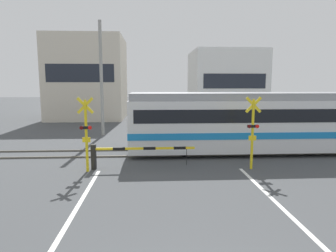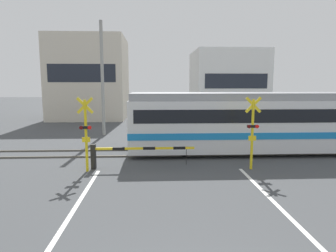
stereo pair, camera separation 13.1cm
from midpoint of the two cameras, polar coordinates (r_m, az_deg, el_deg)
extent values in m
cube|color=#5B564C|center=(14.99, 0.17, -5.68)|extent=(50.00, 0.10, 0.08)
cube|color=#5B564C|center=(16.38, -0.09, -4.49)|extent=(50.00, 0.10, 0.08)
cube|color=silver|center=(16.55, 18.73, 0.35)|extent=(14.44, 2.87, 2.55)
cube|color=gray|center=(16.43, 18.96, 5.39)|extent=(14.30, 2.53, 0.36)
cube|color=#197AC6|center=(16.60, 18.67, -0.96)|extent=(14.46, 2.93, 0.32)
cube|color=black|center=(16.49, 18.82, 2.33)|extent=(13.87, 2.91, 0.64)
cube|color=black|center=(15.38, -7.14, 2.32)|extent=(0.03, 2.01, 0.80)
cylinder|color=black|center=(14.98, 3.36, -4.37)|extent=(0.76, 0.12, 0.76)
cylinder|color=black|center=(16.37, 2.83, -3.29)|extent=(0.76, 0.12, 0.76)
cube|color=black|center=(13.10, -13.74, -5.71)|extent=(0.20, 0.20, 1.07)
cube|color=yellow|center=(12.79, -4.28, -4.28)|extent=(4.30, 0.09, 0.09)
cube|color=black|center=(12.87, -9.08, -4.28)|extent=(0.52, 0.10, 0.10)
cube|color=black|center=(12.79, -3.31, -4.27)|extent=(0.52, 0.10, 0.10)
cube|color=black|center=(12.84, 2.46, -4.22)|extent=(0.52, 0.10, 0.10)
cylinder|color=black|center=(12.96, 3.78, -5.89)|extent=(0.02, 0.02, 0.70)
cube|color=black|center=(19.19, 9.28, -1.25)|extent=(0.20, 0.20, 1.07)
cube|color=yellow|center=(18.81, 2.89, -0.29)|extent=(4.30, 0.09, 0.09)
cube|color=black|center=(18.95, 6.12, -0.27)|extent=(0.52, 0.10, 0.10)
cube|color=black|center=(18.79, 2.24, -0.30)|extent=(0.52, 0.10, 0.10)
cube|color=black|center=(18.72, -1.70, -0.33)|extent=(0.52, 0.10, 0.10)
cylinder|color=black|center=(18.78, -2.61, -1.52)|extent=(0.02, 0.02, 0.70)
cylinder|color=yellow|center=(12.64, -15.05, -1.85)|extent=(0.11, 0.11, 2.97)
cube|color=yellow|center=(12.49, -15.26, 3.79)|extent=(0.68, 0.04, 0.68)
cube|color=yellow|center=(12.49, -15.26, 3.79)|extent=(0.68, 0.04, 0.68)
cube|color=black|center=(12.58, -15.11, -0.26)|extent=(0.44, 0.12, 0.12)
cylinder|color=#4C0C0C|center=(12.55, -15.94, -0.31)|extent=(0.15, 0.03, 0.15)
cylinder|color=red|center=(12.48, -14.42, -0.30)|extent=(0.15, 0.03, 0.15)
cube|color=yellow|center=(12.65, -15.05, -2.53)|extent=(0.32, 0.03, 0.20)
cylinder|color=yellow|center=(13.04, 16.02, -1.59)|extent=(0.11, 0.11, 2.97)
cube|color=yellow|center=(12.89, 16.24, 3.88)|extent=(0.68, 0.04, 0.68)
cube|color=yellow|center=(12.89, 16.24, 3.88)|extent=(0.68, 0.04, 0.68)
cube|color=black|center=(12.98, 16.08, -0.04)|extent=(0.44, 0.12, 0.12)
cylinder|color=#4C0C0C|center=(12.86, 15.47, -0.10)|extent=(0.15, 0.03, 0.15)
cylinder|color=red|center=(12.97, 16.90, -0.09)|extent=(0.15, 0.03, 0.15)
cube|color=yellow|center=(13.04, 16.03, -2.25)|extent=(0.32, 0.03, 0.20)
cube|color=beige|center=(32.77, -14.47, 8.78)|extent=(7.42, 7.55, 8.32)
cube|color=#1E232D|center=(29.08, -16.02, 9.67)|extent=(6.23, 0.03, 1.66)
cube|color=white|center=(33.06, 11.20, 7.73)|extent=(7.15, 7.55, 7.01)
cube|color=#1E232D|center=(29.40, 13.00, 8.35)|extent=(6.01, 0.03, 1.40)
cylinder|color=gray|center=(21.30, -12.21, 8.73)|extent=(0.22, 0.22, 7.83)
camera|label=1|loc=(0.07, -89.74, 0.04)|focal=32.00mm
camera|label=2|loc=(0.07, 90.26, -0.04)|focal=32.00mm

